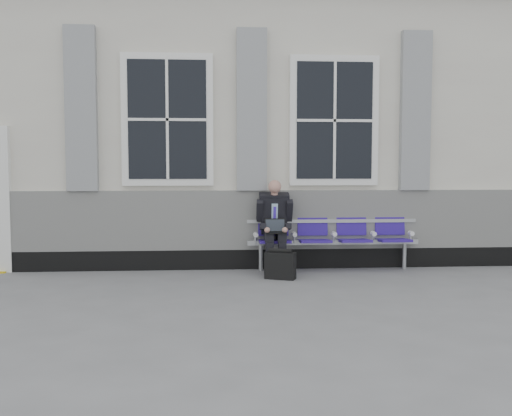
{
  "coord_description": "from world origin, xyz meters",
  "views": [
    {
      "loc": [
        -1.44,
        -7.13,
        1.56
      ],
      "look_at": [
        -0.87,
        0.9,
        0.97
      ],
      "focal_mm": 40.0,
      "sensor_mm": 36.0,
      "label": 1
    }
  ],
  "objects": [
    {
      "name": "businessman",
      "position": [
        -0.58,
        1.19,
        0.74
      ],
      "size": [
        0.54,
        0.72,
        1.36
      ],
      "color": "black",
      "rests_on": "ground"
    },
    {
      "name": "briefcase",
      "position": [
        -0.55,
        0.65,
        0.2
      ],
      "size": [
        0.45,
        0.32,
        0.43
      ],
      "color": "black",
      "rests_on": "ground"
    },
    {
      "name": "ground",
      "position": [
        0.0,
        0.0,
        0.0
      ],
      "size": [
        70.0,
        70.0,
        0.0
      ],
      "primitive_type": "plane",
      "color": "slate",
      "rests_on": "ground"
    },
    {
      "name": "bench",
      "position": [
        0.33,
        1.32,
        0.55
      ],
      "size": [
        2.6,
        0.47,
        0.91
      ],
      "color": "#9EA0A3",
      "rests_on": "ground"
    },
    {
      "name": "station_building",
      "position": [
        -0.02,
        3.47,
        2.22
      ],
      "size": [
        14.4,
        4.4,
        4.49
      ],
      "color": "silver",
      "rests_on": "ground"
    }
  ]
}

